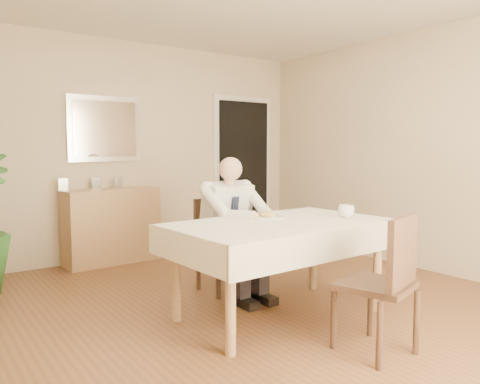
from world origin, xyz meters
TOP-DOWN VIEW (x-y plane):
  - room at (0.00, 0.00)m, footprint 5.00×5.02m
  - doorway at (1.55, 2.46)m, footprint 0.96×0.07m
  - mirror at (-0.42, 2.47)m, footprint 0.86×0.04m
  - dining_table at (0.03, -0.15)m, footprint 1.76×1.09m
  - chair_far at (0.03, 0.73)m, footprint 0.42×0.42m
  - chair_near at (0.11, -1.09)m, footprint 0.54×0.55m
  - seated_man at (0.03, 0.45)m, footprint 0.48×0.72m
  - plate at (0.08, 0.07)m, footprint 0.26×0.26m
  - food at (0.08, 0.07)m, footprint 0.14×0.14m
  - knife at (0.12, 0.01)m, footprint 0.01×0.13m
  - fork at (0.04, 0.01)m, footprint 0.01×0.13m
  - coffee_mug at (0.61, -0.30)m, footprint 0.15×0.15m
  - sideboard at (-0.42, 2.32)m, footprint 1.10×0.45m
  - photo_frame_left at (-0.95, 2.33)m, footprint 0.10×0.02m
  - photo_frame_center at (-0.59, 2.33)m, footprint 0.10×0.02m
  - photo_frame_right at (-0.32, 2.36)m, footprint 0.10×0.02m

SIDE VIEW (x-z plane):
  - sideboard at x=-0.42m, z-range 0.00..0.86m
  - chair_far at x=0.03m, z-range 0.05..0.91m
  - chair_near at x=0.11m, z-range 0.06..0.97m
  - dining_table at x=0.03m, z-range 0.29..1.04m
  - seated_man at x=0.03m, z-range 0.07..1.31m
  - plate at x=0.08m, z-range 0.75..0.77m
  - knife at x=0.12m, z-range 0.77..0.78m
  - fork at x=0.04m, z-range 0.77..0.78m
  - food at x=0.08m, z-range 0.76..0.81m
  - coffee_mug at x=0.61m, z-range 0.75..0.86m
  - photo_frame_left at x=-0.95m, z-range 0.86..1.00m
  - photo_frame_center at x=-0.59m, z-range 0.86..1.00m
  - photo_frame_right at x=-0.32m, z-range 0.86..1.00m
  - doorway at x=1.55m, z-range -0.05..2.05m
  - room at x=0.00m, z-range 0.00..2.60m
  - mirror at x=-0.42m, z-range 1.17..1.93m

